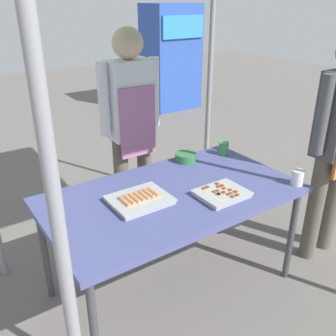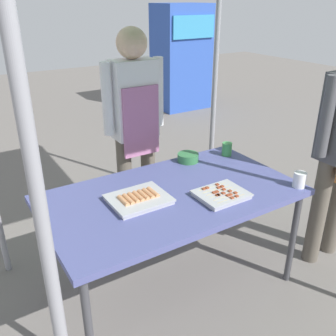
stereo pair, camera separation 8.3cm
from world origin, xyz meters
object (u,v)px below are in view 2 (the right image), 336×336
tray_meat_skewers (221,194)px  stall_table (172,200)px  tray_grilled_sausages (139,199)px  vendor_woman (135,118)px  drink_cup_by_wok (227,149)px  condiment_bowl (188,157)px  neighbor_stall_left (181,57)px  drink_cup_near_edge (300,180)px

tray_meat_skewers → stall_table: bearing=136.9°
tray_grilled_sausages → vendor_woman: vendor_woman is taller
drink_cup_by_wok → tray_grilled_sausages: bearing=-163.1°
tray_grilled_sausages → condiment_bowl: 0.69m
stall_table → neighbor_stall_left: neighbor_stall_left is taller
tray_meat_skewers → vendor_woman: 1.03m
condiment_bowl → drink_cup_by_wok: drink_cup_by_wok is taller
condiment_bowl → drink_cup_by_wok: bearing=-11.1°
stall_table → tray_meat_skewers: tray_meat_skewers is taller
drink_cup_by_wok → drink_cup_near_edge: bearing=-85.5°
condiment_bowl → drink_cup_near_edge: (0.37, -0.72, 0.02)m
tray_grilled_sausages → neighbor_stall_left: 4.87m
condiment_bowl → drink_cup_near_edge: size_ratio=1.58×
tray_grilled_sausages → neighbor_stall_left: neighbor_stall_left is taller
vendor_woman → condiment_bowl: bearing=115.1°
drink_cup_by_wok → stall_table: bearing=-157.3°
stall_table → vendor_woman: vendor_woman is taller
neighbor_stall_left → tray_meat_skewers: bearing=-121.0°
stall_table → vendor_woman: (0.16, 0.79, 0.31)m
tray_grilled_sausages → tray_meat_skewers: bearing=-25.3°
vendor_woman → neighbor_stall_left: (2.53, 3.11, -0.11)m
tray_grilled_sausages → vendor_woman: bearing=63.5°
tray_grilled_sausages → drink_cup_by_wok: 0.96m
stall_table → tray_grilled_sausages: 0.25m
drink_cup_near_edge → neighbor_stall_left: size_ratio=0.06×
stall_table → drink_cup_near_edge: (0.74, -0.37, 0.10)m
drink_cup_near_edge → neighbor_stall_left: neighbor_stall_left is taller
tray_grilled_sausages → vendor_woman: (0.39, 0.78, 0.23)m
tray_grilled_sausages → vendor_woman: 0.91m
tray_meat_skewers → tray_grilled_sausages: bearing=154.7°
drink_cup_near_edge → drink_cup_by_wok: size_ratio=0.99×
drink_cup_near_edge → neighbor_stall_left: 4.70m
tray_meat_skewers → vendor_woman: (-0.07, 1.00, 0.24)m
stall_table → drink_cup_by_wok: (0.69, 0.29, 0.10)m
tray_grilled_sausages → stall_table: bearing=-1.9°
vendor_woman → neighbor_stall_left: size_ratio=0.95×
drink_cup_near_edge → neighbor_stall_left: bearing=65.4°
condiment_bowl → vendor_woman: vendor_woman is taller
tray_meat_skewers → condiment_bowl: (0.14, 0.56, 0.01)m
tray_meat_skewers → condiment_bowl: size_ratio=1.93×
tray_meat_skewers → condiment_bowl: bearing=75.9°
drink_cup_by_wok → vendor_woman: bearing=136.3°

